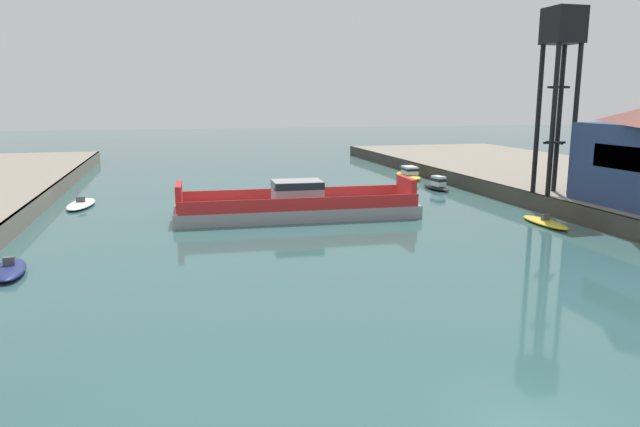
{
  "coord_description": "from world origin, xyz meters",
  "views": [
    {
      "loc": [
        -10.49,
        -14.61,
        10.3
      ],
      "look_at": [
        0.0,
        26.21,
        2.0
      ],
      "focal_mm": 32.53,
      "sensor_mm": 36.0,
      "label": 1
    }
  ],
  "objects_px": {
    "moored_boat_near_left": "(545,222)",
    "moored_boat_mid_left": "(409,174)",
    "crane_tower": "(561,53)",
    "moored_boat_upstream_b": "(10,269)",
    "moored_boat_far_right": "(437,185)",
    "chain_ferry": "(297,206)",
    "moored_boat_upstream_a": "(81,204)"
  },
  "relations": [
    {
      "from": "moored_boat_near_left",
      "to": "moored_boat_mid_left",
      "type": "bearing_deg",
      "value": 89.07
    },
    {
      "from": "moored_boat_mid_left",
      "to": "moored_boat_far_right",
      "type": "relative_size",
      "value": 1.51
    },
    {
      "from": "moored_boat_near_left",
      "to": "moored_boat_mid_left",
      "type": "height_order",
      "value": "moored_boat_mid_left"
    },
    {
      "from": "moored_boat_near_left",
      "to": "crane_tower",
      "type": "bearing_deg",
      "value": 51.71
    },
    {
      "from": "crane_tower",
      "to": "moored_boat_far_right",
      "type": "bearing_deg",
      "value": 107.7
    },
    {
      "from": "moored_boat_near_left",
      "to": "moored_boat_upstream_b",
      "type": "relative_size",
      "value": 1.13
    },
    {
      "from": "moored_boat_near_left",
      "to": "moored_boat_far_right",
      "type": "bearing_deg",
      "value": 91.18
    },
    {
      "from": "moored_boat_upstream_b",
      "to": "moored_boat_upstream_a",
      "type": "bearing_deg",
      "value": 87.74
    },
    {
      "from": "moored_boat_upstream_a",
      "to": "crane_tower",
      "type": "xyz_separation_m",
      "value": [
        43.14,
        -13.41,
        14.15
      ]
    },
    {
      "from": "moored_boat_upstream_a",
      "to": "moored_boat_upstream_b",
      "type": "bearing_deg",
      "value": -92.26
    },
    {
      "from": "moored_boat_near_left",
      "to": "moored_boat_mid_left",
      "type": "relative_size",
      "value": 0.78
    },
    {
      "from": "moored_boat_upstream_b",
      "to": "crane_tower",
      "type": "bearing_deg",
      "value": 12.25
    },
    {
      "from": "crane_tower",
      "to": "moored_boat_mid_left",
      "type": "bearing_deg",
      "value": 98.45
    },
    {
      "from": "moored_boat_upstream_a",
      "to": "moored_boat_mid_left",
      "type": "bearing_deg",
      "value": 16.26
    },
    {
      "from": "moored_boat_near_left",
      "to": "crane_tower",
      "type": "distance_m",
      "value": 15.71
    },
    {
      "from": "moored_boat_far_right",
      "to": "moored_boat_near_left",
      "type": "bearing_deg",
      "value": -88.82
    },
    {
      "from": "moored_boat_near_left",
      "to": "moored_boat_upstream_a",
      "type": "relative_size",
      "value": 0.86
    },
    {
      "from": "moored_boat_mid_left",
      "to": "crane_tower",
      "type": "height_order",
      "value": "crane_tower"
    },
    {
      "from": "moored_boat_mid_left",
      "to": "chain_ferry",
      "type": "bearing_deg",
      "value": -132.29
    },
    {
      "from": "chain_ferry",
      "to": "moored_boat_near_left",
      "type": "height_order",
      "value": "chain_ferry"
    },
    {
      "from": "chain_ferry",
      "to": "moored_boat_far_right",
      "type": "distance_m",
      "value": 22.24
    },
    {
      "from": "moored_boat_far_right",
      "to": "crane_tower",
      "type": "height_order",
      "value": "crane_tower"
    },
    {
      "from": "crane_tower",
      "to": "moored_boat_upstream_b",
      "type": "bearing_deg",
      "value": -167.75
    },
    {
      "from": "chain_ferry",
      "to": "moored_boat_upstream_a",
      "type": "height_order",
      "value": "chain_ferry"
    },
    {
      "from": "moored_boat_mid_left",
      "to": "moored_boat_upstream_b",
      "type": "distance_m",
      "value": 53.07
    },
    {
      "from": "moored_boat_far_right",
      "to": "moored_boat_upstream_b",
      "type": "bearing_deg",
      "value": -148.71
    },
    {
      "from": "moored_boat_far_right",
      "to": "moored_boat_upstream_b",
      "type": "xyz_separation_m",
      "value": [
        -39.44,
        -23.97,
        -0.32
      ]
    },
    {
      "from": "chain_ferry",
      "to": "moored_boat_upstream_b",
      "type": "bearing_deg",
      "value": -148.41
    },
    {
      "from": "moored_boat_far_right",
      "to": "crane_tower",
      "type": "distance_m",
      "value": 20.46
    },
    {
      "from": "moored_boat_mid_left",
      "to": "moored_boat_far_right",
      "type": "height_order",
      "value": "moored_boat_far_right"
    },
    {
      "from": "moored_boat_mid_left",
      "to": "moored_boat_upstream_a",
      "type": "distance_m",
      "value": 41.08
    },
    {
      "from": "moored_boat_near_left",
      "to": "moored_boat_upstream_a",
      "type": "bearing_deg",
      "value": 154.32
    }
  ]
}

